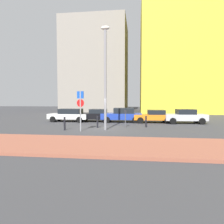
% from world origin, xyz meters
% --- Properties ---
extents(ground_plane, '(120.00, 120.00, 0.00)m').
position_xyz_m(ground_plane, '(0.00, 0.00, 0.00)').
color(ground_plane, '#38383A').
extents(sidewalk_brick, '(40.00, 4.45, 0.14)m').
position_xyz_m(sidewalk_brick, '(0.00, -6.51, 0.07)').
color(sidewalk_brick, '#93513D').
rests_on(sidewalk_brick, ground).
extents(parked_car_white, '(4.45, 2.06, 1.44)m').
position_xyz_m(parked_car_white, '(-4.62, 5.08, 0.76)').
color(parked_car_white, white).
rests_on(parked_car_white, ground).
extents(parked_car_black, '(4.09, 2.18, 1.40)m').
position_xyz_m(parked_car_black, '(-1.71, 5.46, 0.73)').
color(parked_car_black, black).
rests_on(parked_car_black, ground).
extents(parked_car_blue, '(4.40, 2.12, 1.54)m').
position_xyz_m(parked_car_blue, '(1.24, 5.25, 0.80)').
color(parked_car_blue, '#1E389E').
rests_on(parked_car_blue, ground).
extents(parked_car_orange, '(4.06, 2.13, 1.36)m').
position_xyz_m(parked_car_orange, '(4.61, 5.17, 0.71)').
color(parked_car_orange, orange).
rests_on(parked_car_orange, ground).
extents(parked_car_silver, '(4.23, 2.11, 1.46)m').
position_xyz_m(parked_car_silver, '(7.74, 4.85, 0.75)').
color(parked_car_silver, '#B7BABF').
rests_on(parked_car_silver, ground).
extents(parking_sign_post, '(0.59, 0.15, 3.08)m').
position_xyz_m(parking_sign_post, '(-1.44, -1.56, 1.94)').
color(parking_sign_post, gray).
rests_on(parking_sign_post, ground).
extents(parking_meter, '(0.18, 0.14, 1.52)m').
position_xyz_m(parking_meter, '(1.85, 0.92, 0.98)').
color(parking_meter, '#4C4C51').
rests_on(parking_meter, ground).
extents(street_lamp, '(0.70, 0.36, 8.15)m').
position_xyz_m(street_lamp, '(0.35, -0.72, 4.71)').
color(street_lamp, gray).
rests_on(street_lamp, ground).
extents(traffic_bollard_near, '(0.14, 0.14, 1.01)m').
position_xyz_m(traffic_bollard_near, '(3.64, 1.28, 0.50)').
color(traffic_bollard_near, black).
rests_on(traffic_bollard_near, ground).
extents(traffic_bollard_mid, '(0.15, 0.15, 1.05)m').
position_xyz_m(traffic_bollard_mid, '(-2.83, -1.26, 0.52)').
color(traffic_bollard_mid, black).
rests_on(traffic_bollard_mid, ground).
extents(traffic_bollard_far, '(0.14, 0.14, 1.02)m').
position_xyz_m(traffic_bollard_far, '(-0.52, 0.46, 0.51)').
color(traffic_bollard_far, black).
rests_on(traffic_bollard_far, ground).
extents(building_colorful_midrise, '(17.16, 16.88, 22.25)m').
position_xyz_m(building_colorful_midrise, '(12.09, 26.66, 11.13)').
color(building_colorful_midrise, gold).
rests_on(building_colorful_midrise, ground).
extents(building_under_construction, '(13.49, 12.48, 19.45)m').
position_xyz_m(building_under_construction, '(-6.32, 28.72, 9.72)').
color(building_under_construction, gray).
rests_on(building_under_construction, ground).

